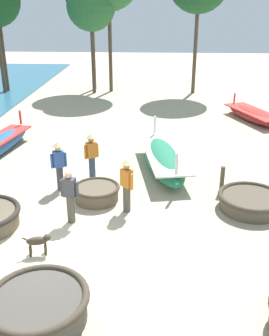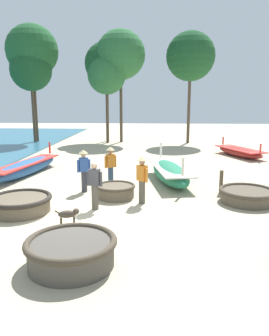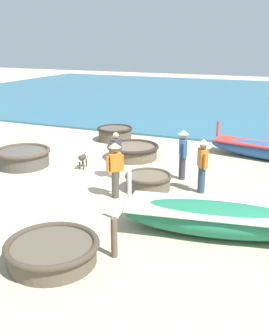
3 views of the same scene
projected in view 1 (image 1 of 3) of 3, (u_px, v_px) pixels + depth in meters
ground_plane at (60, 249)px, 9.97m from camera, size 80.00×80.00×0.00m
coracle_weathered at (39, 306)px, 7.62m from camera, size 2.01×2.01×0.63m
coracle_nearest at (97, 192)px, 12.29m from camera, size 1.46×1.46×0.49m
coracle_center at (251, 201)px, 11.77m from camera, size 1.98×1.98×0.48m
long_boat_red_hull at (253, 115)px, 20.40m from camera, size 2.65×4.20×1.05m
long_boat_white_hull at (164, 159)px, 14.46m from camera, size 2.00×4.74×1.45m
fisherman_standing_right at (59, 163)px, 12.72m from camera, size 0.49×0.36×1.67m
fisherman_hauling at (127, 182)px, 11.37m from camera, size 0.40×0.40×1.67m
fisherman_by_coracle at (92, 153)px, 13.48m from camera, size 0.46×0.37×1.67m
fisherman_crouching at (70, 196)px, 10.85m from camera, size 0.52×0.27×1.57m
dog at (39, 241)px, 9.62m from camera, size 0.67×0.32×0.55m
mooring_post_mid_beach at (222, 180)px, 12.73m from camera, size 0.14×0.14×0.90m
tree_tall_back at (91, 7)px, 24.47m from camera, size 3.06×3.06×6.96m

